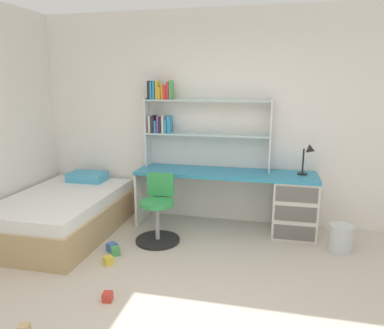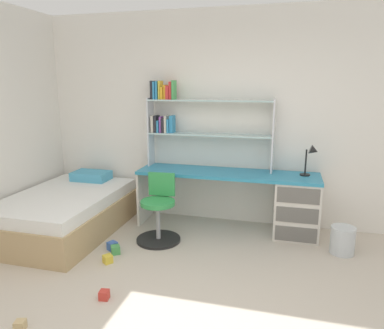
# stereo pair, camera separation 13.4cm
# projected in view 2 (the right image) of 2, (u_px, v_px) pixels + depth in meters

# --- Properties ---
(room_shell) EXTENTS (6.08, 5.91, 2.74)m
(room_shell) POSITION_uv_depth(u_px,v_px,m) (96.00, 127.00, 3.80)
(room_shell) COLOR white
(room_shell) RESTS_ON ground_plane
(desk) EXTENTS (2.25, 0.55, 0.74)m
(desk) POSITION_uv_depth(u_px,v_px,m) (276.00, 200.00, 4.38)
(desk) COLOR teal
(desk) RESTS_ON ground_plane
(bookshelf_hutch) EXTENTS (1.62, 0.22, 1.12)m
(bookshelf_hutch) POSITION_uv_depth(u_px,v_px,m) (189.00, 117.00, 4.60)
(bookshelf_hutch) COLOR silver
(bookshelf_hutch) RESTS_ON desk
(desk_lamp) EXTENTS (0.20, 0.17, 0.38)m
(desk_lamp) POSITION_uv_depth(u_px,v_px,m) (312.00, 155.00, 4.20)
(desk_lamp) COLOR black
(desk_lamp) RESTS_ON desk
(swivel_chair) EXTENTS (0.52, 0.52, 0.79)m
(swivel_chair) POSITION_uv_depth(u_px,v_px,m) (159.00, 215.00, 4.20)
(swivel_chair) COLOR black
(swivel_chair) RESTS_ON ground_plane
(bed_platform) EXTENTS (1.20, 1.81, 0.62)m
(bed_platform) POSITION_uv_depth(u_px,v_px,m) (66.00, 212.00, 4.47)
(bed_platform) COLOR tan
(bed_platform) RESTS_ON ground_plane
(waste_bin) EXTENTS (0.26, 0.26, 0.30)m
(waste_bin) POSITION_uv_depth(u_px,v_px,m) (343.00, 240.00, 3.90)
(waste_bin) COLOR silver
(waste_bin) RESTS_ON ground_plane
(toy_block_blue_0) EXTENTS (0.13, 0.13, 0.09)m
(toy_block_blue_0) POSITION_uv_depth(u_px,v_px,m) (112.00, 246.00, 4.00)
(toy_block_blue_0) COLOR #3860B7
(toy_block_blue_0) RESTS_ON ground_plane
(toy_block_red_1) EXTENTS (0.09, 0.09, 0.08)m
(toy_block_red_1) POSITION_uv_depth(u_px,v_px,m) (104.00, 295.00, 3.08)
(toy_block_red_1) COLOR red
(toy_block_red_1) RESTS_ON ground_plane
(toy_block_natural_2) EXTENTS (0.09, 0.09, 0.08)m
(toy_block_natural_2) POSITION_uv_depth(u_px,v_px,m) (20.00, 325.00, 2.70)
(toy_block_natural_2) COLOR tan
(toy_block_natural_2) RESTS_ON ground_plane
(toy_block_yellow_3) EXTENTS (0.12, 0.12, 0.09)m
(toy_block_yellow_3) POSITION_uv_depth(u_px,v_px,m) (108.00, 259.00, 3.71)
(toy_block_yellow_3) COLOR gold
(toy_block_yellow_3) RESTS_ON ground_plane
(toy_block_green_4) EXTENTS (0.13, 0.13, 0.09)m
(toy_block_green_4) POSITION_uv_depth(u_px,v_px,m) (115.00, 250.00, 3.91)
(toy_block_green_4) COLOR #479E51
(toy_block_green_4) RESTS_ON ground_plane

